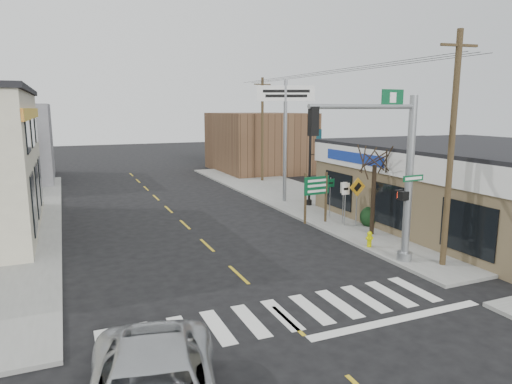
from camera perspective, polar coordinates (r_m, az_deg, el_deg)
name	(u,v)px	position (r m, az deg, el deg)	size (l,w,h in m)	color
ground	(288,320)	(13.73, 3.98, -15.72)	(140.00, 140.00, 0.00)	black
sidewalk_right	(322,206)	(28.71, 8.30, -1.71)	(6.00, 38.00, 0.13)	gray
center_line	(207,245)	(20.69, -6.14, -6.62)	(0.12, 56.00, 0.01)	gold
crosswalk	(282,315)	(14.05, 3.22, -15.05)	(11.00, 2.20, 0.01)	silver
thrift_store	(484,187)	(26.64, 26.62, 0.57)	(12.00, 14.00, 4.00)	brown
bldg_distant_right	(259,142)	(44.72, 0.36, 6.25)	(8.00, 10.00, 5.60)	brown
traffic_signal_pole	(394,163)	(17.84, 16.83, 3.55)	(5.20, 0.39, 6.59)	gray
guide_sign	(316,190)	(23.82, 7.54, 0.19)	(1.51, 0.13, 2.65)	#463720
fire_hydrant	(369,238)	(20.41, 14.00, -5.65)	(0.22, 0.22, 0.69)	#C8CD00
ped_crossing_sign	(357,193)	(23.56, 12.54, -0.06)	(0.97, 0.07, 2.50)	gray
lamp_post	(311,151)	(28.06, 6.89, 5.17)	(0.76, 0.60, 5.84)	black
dance_center_sign	(285,112)	(29.02, 3.69, 9.92)	(3.60, 0.22, 7.64)	gray
bare_tree	(375,152)	(21.91, 14.69, 4.81)	(2.48, 2.48, 4.96)	black
shrub_front	(438,235)	(21.56, 21.79, -5.07)	(1.15, 1.15, 0.87)	#1B3719
shrub_back	(371,217)	(24.11, 14.19, -3.06)	(1.14, 1.14, 0.86)	#163212
utility_pole_near	(451,149)	(18.28, 23.22, 4.98)	(1.51, 0.23, 8.67)	#41331A
utility_pole_far	(262,129)	(37.65, 0.80, 7.94)	(1.45, 0.22, 8.36)	#493020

